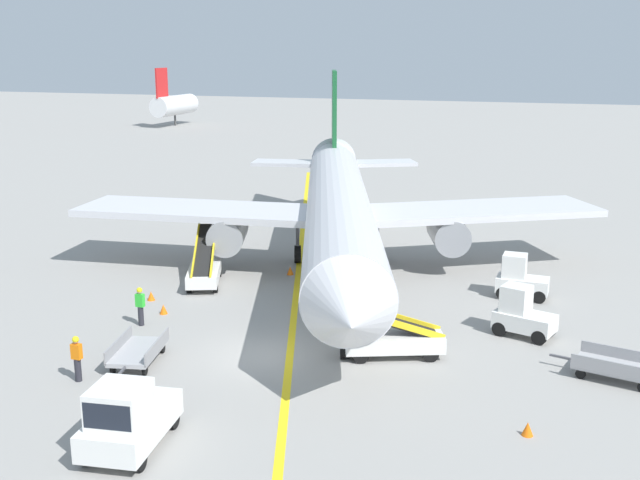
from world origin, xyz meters
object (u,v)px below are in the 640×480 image
baggage_cart_empty_trailing (615,367)px  ground_crew_marshaller (77,357)px  baggage_tug_near_wing (522,314)px  safety_cone_wingtip_right (528,429)px  safety_cone_nose_right (163,309)px  baggage_tug_by_cargo_door (520,279)px  airliner (338,207)px  belt_loader_aft_hold (204,269)px  pushback_tug (127,418)px  safety_cone_wingtip_left (290,271)px  safety_cone_nose_left (151,296)px  baggage_cart_loaded (138,351)px  safety_cone_tail_area (328,275)px  belt_loader_forward_hold (391,337)px  ground_crew_wing_walker (140,305)px

baggage_cart_empty_trailing → ground_crew_marshaller: 19.20m
baggage_tug_near_wing → safety_cone_wingtip_right: (0.86, -8.59, -0.71)m
safety_cone_nose_right → baggage_tug_by_cargo_door: bearing=26.7°
airliner → safety_cone_nose_right: airliner is taller
baggage_tug_near_wing → ground_crew_marshaller: bearing=-146.6°
airliner → belt_loader_aft_hold: bearing=-141.2°
airliner → belt_loader_aft_hold: 7.69m
ground_crew_marshaller → pushback_tug: bearing=-39.5°
baggage_tug_by_cargo_door → safety_cone_wingtip_left: bearing=179.9°
baggage_tug_by_cargo_door → safety_cone_wingtip_right: 13.76m
baggage_tug_near_wing → safety_cone_nose_right: size_ratio=6.08×
baggage_cart_empty_trailing → safety_cone_wingtip_left: baggage_cart_empty_trailing is taller
safety_cone_nose_left → ground_crew_marshaller: bearing=-75.5°
safety_cone_nose_left → safety_cone_wingtip_right: (17.72, -7.67, 0.00)m
baggage_cart_loaded → baggage_cart_empty_trailing: (16.98, 4.20, 0.00)m
baggage_tug_near_wing → baggage_cart_empty_trailing: bearing=-43.5°
baggage_tug_by_cargo_door → belt_loader_aft_hold: (-15.20, -2.83, -0.15)m
airliner → safety_cone_tail_area: bearing=-88.3°
safety_cone_nose_left → safety_cone_tail_area: same height
baggage_tug_by_cargo_door → baggage_cart_empty_trailing: baggage_tug_by_cargo_door is taller
baggage_tug_near_wing → safety_cone_tail_area: 11.18m
safety_cone_tail_area → belt_loader_forward_hold: bearing=-58.6°
baggage_tug_near_wing → ground_crew_wing_walker: 16.01m
ground_crew_wing_walker → safety_cone_wingtip_right: (16.37, -4.60, -0.69)m
belt_loader_forward_hold → airliner: bearing=117.1°
baggage_tug_near_wing → safety_cone_nose_left: (-16.86, -0.92, -0.71)m
baggage_cart_loaded → safety_cone_wingtip_right: baggage_cart_loaded is taller
baggage_cart_empty_trailing → safety_cone_nose_right: bearing=177.1°
safety_cone_nose_right → safety_cone_wingtip_right: 17.34m
pushback_tug → baggage_tug_near_wing: (10.28, 13.21, -0.07)m
belt_loader_forward_hold → ground_crew_wing_walker: (-10.91, -0.16, 0.13)m
belt_loader_aft_hold → baggage_cart_empty_trailing: 20.00m
airliner → baggage_cart_empty_trailing: airliner is taller
baggage_tug_by_cargo_door → baggage_tug_near_wing: bearing=-84.8°
belt_loader_forward_hold → safety_cone_tail_area: bearing=121.4°
belt_loader_aft_hold → safety_cone_tail_area: size_ratio=11.61×
belt_loader_forward_hold → safety_cone_wingtip_left: 11.70m
baggage_cart_loaded → safety_cone_tail_area: size_ratio=8.73×
baggage_cart_empty_trailing → safety_cone_tail_area: 15.87m
baggage_tug_by_cargo_door → ground_crew_wing_walker: size_ratio=1.43×
belt_loader_aft_hold → baggage_cart_loaded: size_ratio=1.33×
baggage_cart_loaded → safety_cone_wingtip_left: size_ratio=8.73×
safety_cone_nose_right → belt_loader_aft_hold: bearing=94.0°
baggage_cart_empty_trailing → airliner: bearing=143.2°
baggage_cart_empty_trailing → belt_loader_aft_hold: bearing=163.7°
safety_cone_nose_right → belt_loader_forward_hold: bearing=-7.6°
baggage_tug_by_cargo_door → ground_crew_marshaller: baggage_tug_by_cargo_door is taller
safety_cone_wingtip_left → safety_cone_tail_area: (2.15, -0.13, 0.00)m
safety_cone_nose_right → baggage_cart_loaded: bearing=-69.8°
airliner → safety_cone_wingtip_left: bearing=-141.5°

